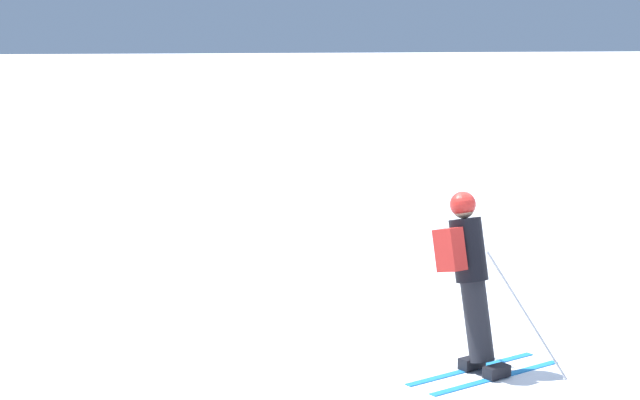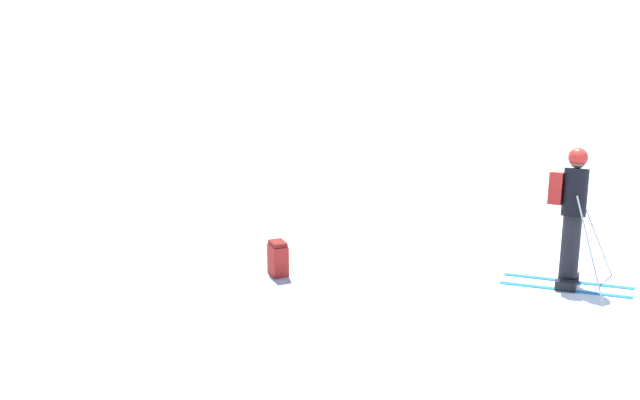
{
  "view_description": "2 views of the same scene",
  "coord_description": "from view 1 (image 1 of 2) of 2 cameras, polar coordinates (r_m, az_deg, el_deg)",
  "views": [
    {
      "loc": [
        -10.33,
        3.88,
        3.53
      ],
      "look_at": [
        1.01,
        1.47,
        1.68
      ],
      "focal_mm": 60.0,
      "sensor_mm": 36.0,
      "label": 1
    },
    {
      "loc": [
        -12.56,
        -7.1,
        5.2
      ],
      "look_at": [
        -1.54,
        3.47,
        0.81
      ],
      "focal_mm": 60.0,
      "sensor_mm": 36.0,
      "label": 2
    }
  ],
  "objects": [
    {
      "name": "ground_plane",
      "position": [
        11.58,
        8.3,
        -8.78
      ],
      "size": [
        300.0,
        300.0,
        0.0
      ],
      "primitive_type": "plane",
      "color": "white"
    },
    {
      "name": "skier",
      "position": [
        11.21,
        7.97,
        -3.76
      ],
      "size": [
        1.39,
        1.81,
        1.9
      ],
      "rotation": [
        0.0,
        0.0,
        0.43
      ],
      "color": "#1E7AC6",
      "rests_on": "ground"
    }
  ]
}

